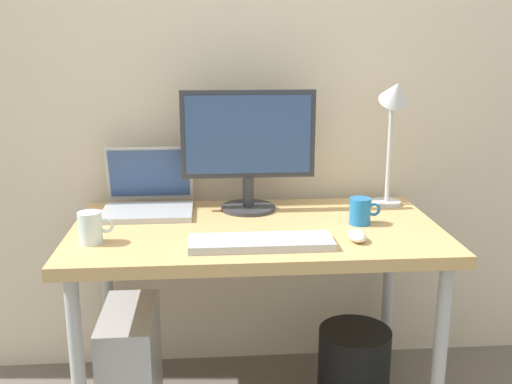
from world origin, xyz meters
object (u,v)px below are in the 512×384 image
coffee_mug (360,211)px  wastebasket (354,368)px  desk (256,245)px  desk_lamp (394,113)px  laptop (148,195)px  keyboard (262,242)px  monitor (248,143)px  glass_cup (91,228)px  computer_tower (131,367)px  mouse (357,236)px

coffee_mug → wastebasket: (0.00, -0.01, -0.60)m
desk → desk_lamp: bearing=21.5°
laptop → keyboard: size_ratio=0.73×
desk → wastebasket: 0.60m
monitor → glass_cup: size_ratio=4.43×
monitor → keyboard: (0.02, -0.40, -0.24)m
glass_cup → wastebasket: 1.07m
laptop → coffee_mug: (0.73, -0.22, -0.01)m
laptop → keyboard: 0.56m
keyboard → computer_tower: (-0.44, 0.16, -0.50)m
laptop → coffee_mug: laptop is taller
computer_tower → wastebasket: 0.80m
keyboard → mouse: size_ratio=4.89×
desk → keyboard: bearing=-89.1°
desk → coffee_mug: bearing=0.5°
keyboard → mouse: bearing=4.4°
mouse → computer_tower: mouse is taller
keyboard → computer_tower: size_ratio=1.05×
desk → mouse: size_ratio=13.71×
laptop → desk_lamp: 0.94m
keyboard → wastebasket: keyboard is taller
laptop → computer_tower: bearing=-103.3°
laptop → wastebasket: 0.98m
laptop → glass_cup: size_ratio=2.95×
computer_tower → laptop: bearing=76.7°
monitor → coffee_mug: bearing=-28.5°
desk → monitor: (-0.01, 0.20, 0.31)m
desk → computer_tower: 0.61m
laptop → mouse: (0.68, -0.39, -0.04)m
laptop → computer_tower: size_ratio=0.76×
desk → desk_lamp: desk_lamp is taller
desk → desk_lamp: size_ratio=2.51×
desk_lamp → coffee_mug: (-0.16, -0.20, -0.31)m
wastebasket → desk_lamp: bearing=52.2°
desk_lamp → keyboard: desk_lamp is taller
keyboard → monitor: bearing=92.2°
laptop → monitor: bearing=-2.7°
desk_lamp → keyboard: size_ratio=1.12×
desk_lamp → mouse: bearing=-119.7°
mouse → coffee_mug: (0.05, 0.17, 0.03)m
keyboard → glass_cup: bearing=172.5°
desk_lamp → keyboard: 0.73m
desk → laptop: (-0.38, 0.22, 0.12)m
desk → glass_cup: glass_cup is taller
glass_cup → computer_tower: (0.08, 0.09, -0.54)m
desk → computer_tower: (-0.44, -0.03, -0.42)m
coffee_mug → monitor: bearing=151.5°
desk_lamp → computer_tower: bearing=-166.1°
mouse → desk_lamp: bearing=60.3°
computer_tower → coffee_mug: bearing=2.6°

